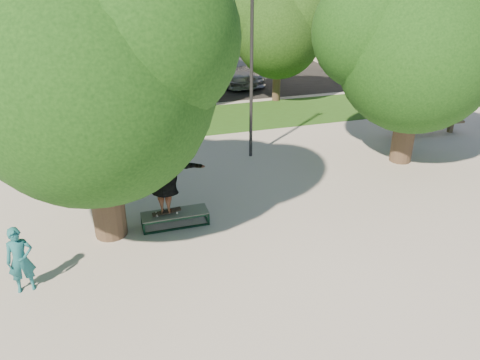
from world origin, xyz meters
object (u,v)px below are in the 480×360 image
object	(u,v)px
grind_box	(175,219)
bench	(425,124)
tree_right	(415,44)
bystander	(20,260)
car_grey	(176,85)
car_dark	(79,83)
lamppost	(251,70)
tree_left	(84,66)
car_silver_a	(46,87)
car_silver_b	(231,67)

from	to	relation	value
grind_box	bench	size ratio (longest dim) A/B	0.52
tree_right	bystander	distance (m)	13.07
grind_box	car_grey	xyz separation A→B (m)	(2.24, 12.52, 0.46)
grind_box	bystander	bearing A→B (deg)	-154.11
bystander	car_dark	bearing A→B (deg)	79.42
lamppost	grind_box	bearing A→B (deg)	-131.02
tree_right	car_dark	xyz separation A→B (m)	(-10.92, 12.31, -3.42)
tree_left	bystander	xyz separation A→B (m)	(-1.83, -1.88, -3.64)
car_silver_a	lamppost	bearing A→B (deg)	-59.35
grind_box	car_silver_a	xyz separation A→B (m)	(-4.02, 13.42, 0.61)
car_dark	lamppost	bearing A→B (deg)	-66.13
grind_box	car_silver_a	bearing A→B (deg)	106.66
tree_left	car_silver_a	size ratio (longest dim) A/B	1.51
lamppost	bench	distance (m)	7.98
bystander	grind_box	bearing A→B (deg)	19.29
tree_right	grind_box	world-z (taller)	tree_right
lamppost	tree_right	bearing A→B (deg)	-21.28
tree_left	lamppost	distance (m)	6.70
car_silver_a	bystander	bearing A→B (deg)	-96.53
tree_left	bench	bearing A→B (deg)	17.17
bystander	car_silver_b	xyz separation A→B (m)	(9.57, 16.84, 0.03)
car_grey	tree_left	bearing A→B (deg)	-116.57
bench	car_grey	distance (m)	12.17
tree_right	car_silver_a	size ratio (longest dim) A/B	1.38
tree_right	grind_box	bearing A→B (deg)	-165.94
bystander	car_silver_b	size ratio (longest dim) A/B	0.28
tree_left	bench	size ratio (longest dim) A/B	2.07
tree_left	car_silver_b	size ratio (longest dim) A/B	1.27
grind_box	car_silver_b	bearing A→B (deg)	68.50
tree_left	car_silver_a	world-z (taller)	tree_left
tree_right	bench	xyz separation A→B (m)	(2.58, 1.96, -3.65)
grind_box	bench	world-z (taller)	bench
lamppost	grind_box	size ratio (longest dim) A/B	3.39
bystander	car_dark	xyz separation A→B (m)	(1.12, 16.17, -0.11)
grind_box	car_silver_b	distance (m)	16.22
grind_box	bystander	xyz separation A→B (m)	(-3.62, -1.76, 0.59)
tree_left	car_grey	xyz separation A→B (m)	(4.03, 12.41, -3.77)
car_dark	car_silver_b	bearing A→B (deg)	-1.61
tree_right	car_dark	world-z (taller)	tree_right
tree_left	car_grey	distance (m)	13.58
tree_left	car_grey	bearing A→B (deg)	71.99
tree_right	bench	world-z (taller)	tree_right
tree_right	bystander	world-z (taller)	tree_right
tree_right	car_grey	distance (m)	12.59
lamppost	car_dark	distance (m)	12.25
tree_left	car_grey	world-z (taller)	tree_left
tree_right	car_dark	size ratio (longest dim) A/B	1.59
bench	car_grey	bearing A→B (deg)	139.38
tree_right	bench	bearing A→B (deg)	37.22
bench	car_grey	size ratio (longest dim) A/B	0.73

